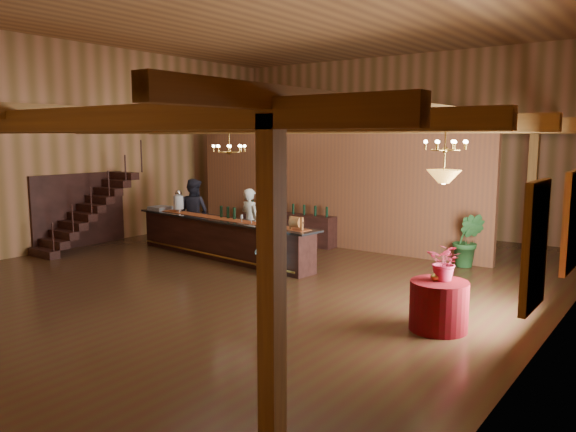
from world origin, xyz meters
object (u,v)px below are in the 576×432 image
Objects in this scene: floor_plant at (468,240)px; backbar_shelf at (288,228)px; chandelier_right at (445,145)px; chandelier_left at (229,148)px; round_table at (439,306)px; pendant_lamp at (444,176)px; bartender at (250,221)px; beverage_dispenser at (179,201)px; tasting_bar at (222,238)px; staff_second at (194,212)px; guest at (271,243)px; raffle_drum at (296,222)px.

backbar_shelf is at bearing 179.97° from floor_plant.
chandelier_left is at bearing 177.04° from chandelier_right.
pendant_lamp is (0.00, -0.00, 2.01)m from round_table.
chandelier_left reaches higher than bartender.
round_table is 6.71m from bartender.
beverage_dispenser is 7.58m from chandelier_right.
tasting_bar is 2.22m from chandelier_left.
staff_second reaches higher than round_table.
chandelier_left reaches higher than guest.
bartender reaches higher than backbar_shelf.
staff_second is at bearing -164.96° from floor_plant.
beverage_dispenser is 0.75× the size of chandelier_left.
chandelier_left is (-6.26, 2.14, 2.32)m from round_table.
guest is (2.02, -0.95, -1.98)m from chandelier_left.
beverage_dispenser is at bearing -179.84° from chandelier_left.
beverage_dispenser reaches higher than backbar_shelf.
beverage_dispenser is at bearing 78.61° from staff_second.
beverage_dispenser is 0.20× the size of backbar_shelf.
beverage_dispenser is at bearing 161.28° from guest.
chandelier_right is at bearing 5.07° from raffle_drum.
floor_plant is at bearing 103.29° from pendant_lamp.
chandelier_right is (5.57, -0.29, 0.14)m from chandelier_left.
guest is (-3.54, -0.67, -2.12)m from chandelier_right.
round_table is 4.41m from guest.
backbar_shelf is 3.30m from chandelier_left.
staff_second is at bearing 173.93° from chandelier_right.
staff_second is at bearing 162.82° from tasting_bar.
bartender reaches higher than raffle_drum.
staff_second is 7.23m from floor_plant.
pendant_lamp is (6.20, -4.51, 1.98)m from backbar_shelf.
chandelier_right reaches higher than guest.
guest is (1.97, -3.33, 0.31)m from backbar_shelf.
floor_plant is (5.27, 2.62, 0.13)m from tasting_bar.
staff_second is 1.27× the size of guest.
bartender is at bearing 75.64° from chandelier_left.
chandelier_right is at bearing 169.45° from staff_second.
tasting_bar is 2.23m from guest.
pendant_lamp is at bearing -22.29° from raffle_drum.
beverage_dispenser is at bearing -161.36° from floor_plant.
tasting_bar is at bearing 163.37° from pendant_lamp.
beverage_dispenser is 4.31m from raffle_drum.
backbar_shelf is 7.67m from round_table.
chandelier_left is (-0.05, -2.37, 2.29)m from backbar_shelf.
raffle_drum is 2.93m from chandelier_left.
staff_second is (-1.94, -0.10, 0.09)m from bartender.
staff_second is (-1.84, -1.88, 0.51)m from backbar_shelf.
bartender is 1.94m from staff_second.
raffle_drum is at bearing -1.04° from tasting_bar.
backbar_shelf reaches higher than round_table.
pendant_lamp is at bearing -20.59° from guest.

